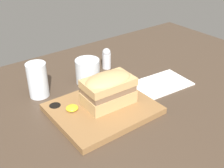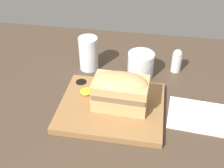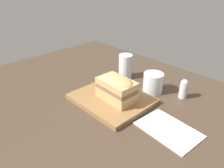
{
  "view_description": "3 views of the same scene",
  "coord_description": "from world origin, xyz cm",
  "px_view_note": "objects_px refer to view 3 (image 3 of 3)",
  "views": [
    {
      "loc": [
        -45.22,
        -57.17,
        50.49
      ],
      "look_at": [
        -1.64,
        0.73,
        8.94
      ],
      "focal_mm": 45.0,
      "sensor_mm": 36.0,
      "label": 1
    },
    {
      "loc": [
        3.56,
        -59.08,
        55.83
      ],
      "look_at": [
        -6.67,
        1.17,
        9.4
      ],
      "focal_mm": 45.0,
      "sensor_mm": 36.0,
      "label": 2
    },
    {
      "loc": [
        46.63,
        -51.92,
        48.55
      ],
      "look_at": [
        -5.14,
        -2.12,
        10.53
      ],
      "focal_mm": 35.0,
      "sensor_mm": 36.0,
      "label": 3
    }
  ],
  "objects_px": {
    "wine_glass": "(153,84)",
    "napkin": "(168,130)",
    "water_glass": "(125,68)",
    "serving_board": "(112,99)",
    "sandwich": "(117,87)",
    "salt_shaker": "(184,88)"
  },
  "relations": [
    {
      "from": "wine_glass",
      "to": "napkin",
      "type": "bearing_deg",
      "value": -41.82
    },
    {
      "from": "water_glass",
      "to": "napkin",
      "type": "distance_m",
      "value": 0.41
    },
    {
      "from": "serving_board",
      "to": "sandwich",
      "type": "distance_m",
      "value": 0.07
    },
    {
      "from": "serving_board",
      "to": "wine_glass",
      "type": "xyz_separation_m",
      "value": [
        0.07,
        0.18,
        0.03
      ]
    },
    {
      "from": "water_glass",
      "to": "wine_glass",
      "type": "relative_size",
      "value": 1.35
    },
    {
      "from": "serving_board",
      "to": "napkin",
      "type": "relative_size",
      "value": 1.41
    },
    {
      "from": "sandwich",
      "to": "wine_glass",
      "type": "distance_m",
      "value": 0.18
    },
    {
      "from": "salt_shaker",
      "to": "water_glass",
      "type": "bearing_deg",
      "value": -173.93
    },
    {
      "from": "sandwich",
      "to": "napkin",
      "type": "bearing_deg",
      "value": 1.57
    },
    {
      "from": "serving_board",
      "to": "salt_shaker",
      "type": "xyz_separation_m",
      "value": [
        0.18,
        0.23,
        0.03
      ]
    },
    {
      "from": "serving_board",
      "to": "salt_shaker",
      "type": "bearing_deg",
      "value": 51.42
    },
    {
      "from": "sandwich",
      "to": "salt_shaker",
      "type": "xyz_separation_m",
      "value": [
        0.16,
        0.22,
        -0.03
      ]
    },
    {
      "from": "water_glass",
      "to": "napkin",
      "type": "bearing_deg",
      "value": -27.02
    },
    {
      "from": "serving_board",
      "to": "salt_shaker",
      "type": "distance_m",
      "value": 0.29
    },
    {
      "from": "serving_board",
      "to": "wine_glass",
      "type": "height_order",
      "value": "wine_glass"
    },
    {
      "from": "sandwich",
      "to": "napkin",
      "type": "xyz_separation_m",
      "value": [
        0.23,
        0.01,
        -0.07
      ]
    },
    {
      "from": "wine_glass",
      "to": "salt_shaker",
      "type": "relative_size",
      "value": 1.04
    },
    {
      "from": "serving_board",
      "to": "water_glass",
      "type": "bearing_deg",
      "value": 119.39
    },
    {
      "from": "serving_board",
      "to": "napkin",
      "type": "bearing_deg",
      "value": 1.81
    },
    {
      "from": "serving_board",
      "to": "napkin",
      "type": "distance_m",
      "value": 0.26
    },
    {
      "from": "napkin",
      "to": "salt_shaker",
      "type": "relative_size",
      "value": 2.54
    },
    {
      "from": "napkin",
      "to": "salt_shaker",
      "type": "xyz_separation_m",
      "value": [
        -0.08,
        0.22,
        0.04
      ]
    }
  ]
}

